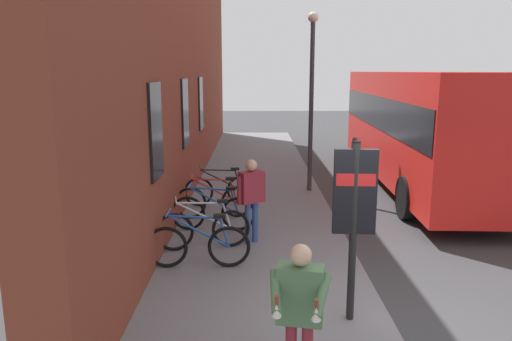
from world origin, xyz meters
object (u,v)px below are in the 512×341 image
at_px(bicycle_under_window, 214,201).
at_px(bicycle_beside_lamp, 213,212).
at_px(bicycle_leaning_wall, 220,190).
at_px(city_bus, 420,122).
at_px(transit_info_sign, 354,203).
at_px(bicycle_end_of_row, 203,229).
at_px(bicycle_nearest_sign, 198,245).
at_px(tourist_with_hotdogs, 300,304).
at_px(street_lamp, 312,86).
at_px(pedestrian_by_facade, 251,192).

bearing_deg(bicycle_under_window, bicycle_beside_lamp, -176.33).
relative_size(bicycle_leaning_wall, city_bus, 0.17).
xyz_separation_m(bicycle_under_window, transit_info_sign, (-4.57, -2.18, 1.21)).
bearing_deg(bicycle_leaning_wall, bicycle_end_of_row, 177.78).
bearing_deg(bicycle_nearest_sign, tourist_with_hotdogs, -157.12).
bearing_deg(street_lamp, bicycle_nearest_sign, 155.28).
distance_m(bicycle_nearest_sign, tourist_with_hotdogs, 3.61).
height_order(bicycle_beside_lamp, tourist_with_hotdogs, tourist_with_hotdogs).
bearing_deg(bicycle_nearest_sign, transit_info_sign, -128.21).
xyz_separation_m(bicycle_leaning_wall, city_bus, (2.52, -5.67, 1.41)).
height_order(pedestrian_by_facade, tourist_with_hotdogs, pedestrian_by_facade).
relative_size(bicycle_leaning_wall, street_lamp, 0.37).
bearing_deg(street_lamp, city_bus, -73.02).
bearing_deg(bicycle_end_of_row, tourist_with_hotdogs, -161.53).
xyz_separation_m(transit_info_sign, tourist_with_hotdogs, (-1.54, 0.83, -0.60)).
height_order(city_bus, street_lamp, street_lamp).
height_order(bicycle_nearest_sign, bicycle_leaning_wall, same).
xyz_separation_m(bicycle_beside_lamp, street_lamp, (3.45, -2.38, 2.46)).
xyz_separation_m(pedestrian_by_facade, tourist_with_hotdogs, (-4.50, -0.50, -0.00)).
distance_m(pedestrian_by_facade, tourist_with_hotdogs, 4.52).
bearing_deg(city_bus, pedestrian_by_facade, 136.67).
height_order(bicycle_end_of_row, street_lamp, street_lamp).
bearing_deg(tourist_with_hotdogs, bicycle_leaning_wall, 10.06).
relative_size(bicycle_nearest_sign, pedestrian_by_facade, 1.09).
height_order(bicycle_beside_lamp, city_bus, city_bus).
bearing_deg(tourist_with_hotdogs, pedestrian_by_facade, 6.30).
height_order(bicycle_end_of_row, transit_info_sign, transit_info_sign).
bearing_deg(transit_info_sign, bicycle_nearest_sign, 51.79).
relative_size(bicycle_under_window, pedestrian_by_facade, 1.08).
xyz_separation_m(city_bus, pedestrian_by_facade, (-5.19, 4.89, -0.80)).
height_order(bicycle_under_window, city_bus, city_bus).
height_order(bicycle_under_window, pedestrian_by_facade, pedestrian_by_facade).
relative_size(bicycle_leaning_wall, pedestrian_by_facade, 1.08).
bearing_deg(tourist_with_hotdogs, bicycle_beside_lamp, 13.83).
bearing_deg(bicycle_nearest_sign, bicycle_beside_lamp, -2.93).
bearing_deg(bicycle_under_window, pedestrian_by_facade, -152.28).
xyz_separation_m(transit_info_sign, street_lamp, (7.14, -0.27, 1.26)).
bearing_deg(city_bus, bicycle_nearest_sign, 137.91).
height_order(bicycle_end_of_row, tourist_with_hotdogs, tourist_with_hotdogs).
distance_m(bicycle_nearest_sign, street_lamp, 6.43).
bearing_deg(city_bus, bicycle_leaning_wall, 113.97).
distance_m(bicycle_end_of_row, street_lamp, 5.72).
bearing_deg(pedestrian_by_facade, bicycle_nearest_sign, 143.75).
bearing_deg(transit_info_sign, bicycle_beside_lamp, 29.89).
xyz_separation_m(bicycle_end_of_row, pedestrian_by_facade, (0.34, -0.89, 0.61)).
bearing_deg(street_lamp, tourist_with_hotdogs, 172.79).
height_order(bicycle_under_window, bicycle_leaning_wall, same).
bearing_deg(bicycle_nearest_sign, bicycle_leaning_wall, -1.69).
xyz_separation_m(tourist_with_hotdogs, street_lamp, (8.68, -1.10, 1.86)).
xyz_separation_m(pedestrian_by_facade, street_lamp, (4.18, -1.59, 1.86)).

